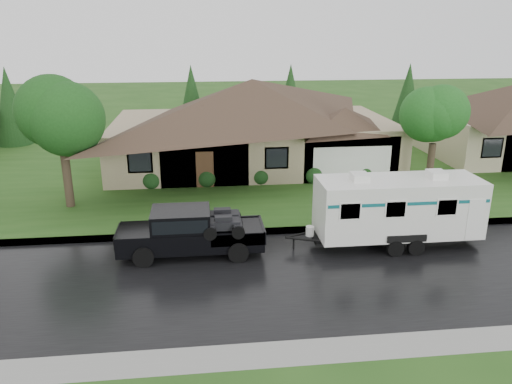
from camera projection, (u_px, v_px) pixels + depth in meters
ground at (240, 256)px, 20.45m from camera, size 140.00×140.00×0.00m
road at (244, 279)px, 18.56m from camera, size 140.00×8.00×0.01m
curb at (235, 233)px, 22.55m from camera, size 140.00×0.50×0.15m
lawn at (222, 161)px, 34.58m from camera, size 140.00×26.00×0.15m
house_main at (257, 113)px, 32.63m from camera, size 19.44×10.80×6.90m
tree_left_green at (60, 117)px, 24.27m from camera, size 3.99×3.99×6.61m
tree_right_green at (436, 117)px, 27.58m from camera, size 3.51×3.51×5.80m
shrub_row at (260, 175)px, 29.24m from camera, size 13.60×1.00×1.00m
pickup_truck at (188, 230)px, 20.29m from camera, size 5.84×2.22×1.95m
travel_trailer at (398, 207)px, 21.02m from camera, size 7.21×2.53×3.23m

